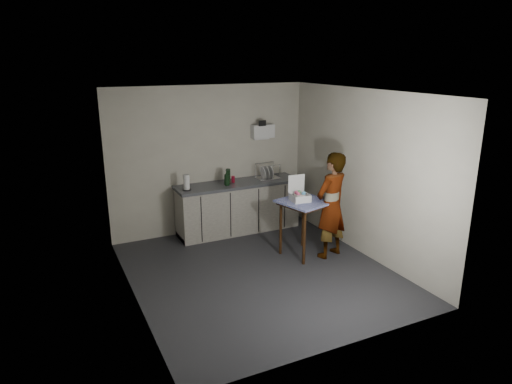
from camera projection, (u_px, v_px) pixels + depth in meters
name	position (u px, v px, depth m)	size (l,w,h in m)	color
ground	(260.00, 272.00, 6.71)	(4.00, 4.00, 0.00)	#27272B
wall_back	(210.00, 160.00, 8.06)	(3.60, 0.02, 2.60)	beige
wall_right	(363.00, 174.00, 7.09)	(0.02, 4.00, 2.60)	beige
wall_left	(130.00, 205.00, 5.60)	(0.02, 4.00, 2.60)	beige
ceiling	(260.00, 93.00, 5.98)	(3.60, 4.00, 0.01)	white
kitchen_counter	(238.00, 208.00, 8.23)	(2.24, 0.62, 0.91)	black
wall_shelf	(263.00, 131.00, 8.29)	(0.42, 0.18, 0.37)	white
side_table	(304.00, 208.00, 7.11)	(0.85, 0.85, 0.90)	#36190C
standing_man	(331.00, 205.00, 7.06)	(0.61, 0.40, 1.68)	#B2A593
soap_bottle	(227.00, 178.00, 7.87)	(0.10, 0.10, 0.27)	black
soda_can	(233.00, 179.00, 8.07)	(0.06, 0.06, 0.12)	#B6122D
dark_bottle	(228.00, 176.00, 7.96)	(0.08, 0.08, 0.27)	black
paper_towel	(187.00, 183.00, 7.59)	(0.15, 0.15, 0.26)	black
dish_rack	(267.00, 175.00, 8.32)	(0.40, 0.30, 0.28)	silver
bakery_box	(299.00, 195.00, 7.06)	(0.30, 0.31, 0.38)	white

